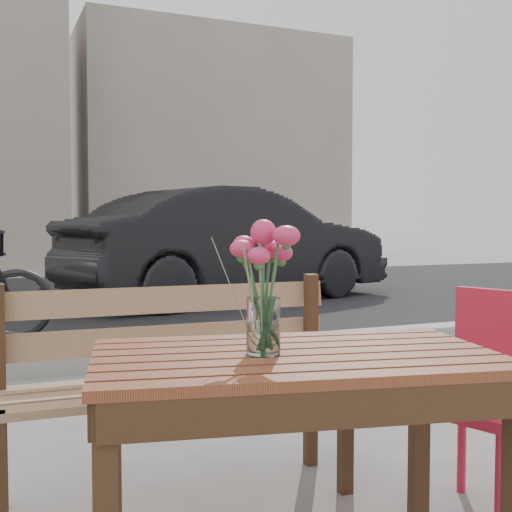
% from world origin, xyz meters
% --- Properties ---
extents(street, '(30.00, 8.12, 0.12)m').
position_xyz_m(street, '(0.00, 5.06, 0.03)').
color(street, black).
rests_on(street, ground).
extents(backdrop_buildings, '(15.50, 4.00, 8.00)m').
position_xyz_m(backdrop_buildings, '(0.17, 14.40, 3.60)').
color(backdrop_buildings, gray).
rests_on(backdrop_buildings, ground).
extents(main_table, '(1.20, 0.85, 0.67)m').
position_xyz_m(main_table, '(0.03, 0.02, 0.56)').
color(main_table, '#622D1A').
rests_on(main_table, ground).
extents(main_bench, '(1.35, 0.45, 0.83)m').
position_xyz_m(main_bench, '(-0.10, 0.79, 0.50)').
color(main_bench, '#986E4E').
rests_on(main_bench, ground).
extents(red_chair, '(0.49, 0.49, 0.78)m').
position_xyz_m(red_chair, '(0.89, 0.19, 0.45)').
color(red_chair, '#BA1D35').
rests_on(red_chair, ground).
extents(main_vase, '(0.20, 0.20, 0.36)m').
position_xyz_m(main_vase, '(-0.06, 0.03, 0.90)').
color(main_vase, white).
rests_on(main_vase, main_table).
extents(parked_car, '(4.66, 2.59, 1.46)m').
position_xyz_m(parked_car, '(2.26, 6.36, 0.73)').
color(parked_car, black).
rests_on(parked_car, ground).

